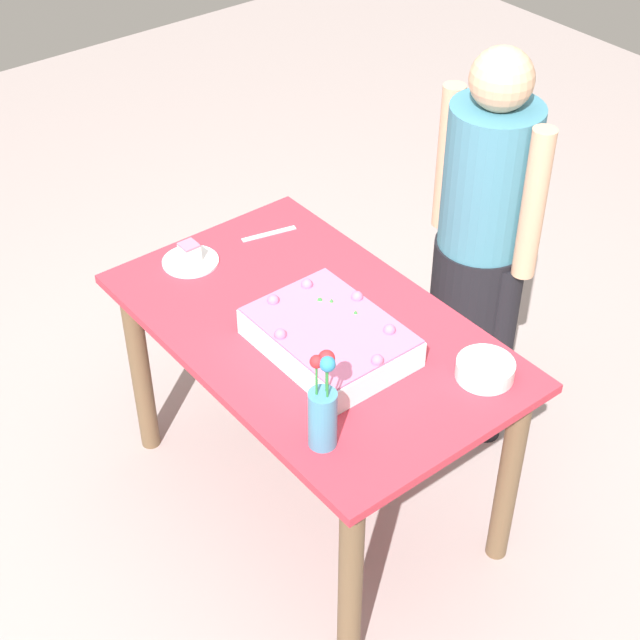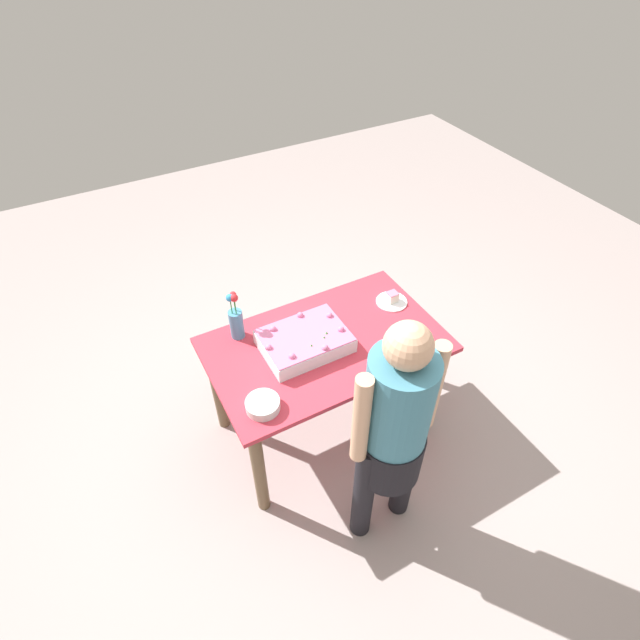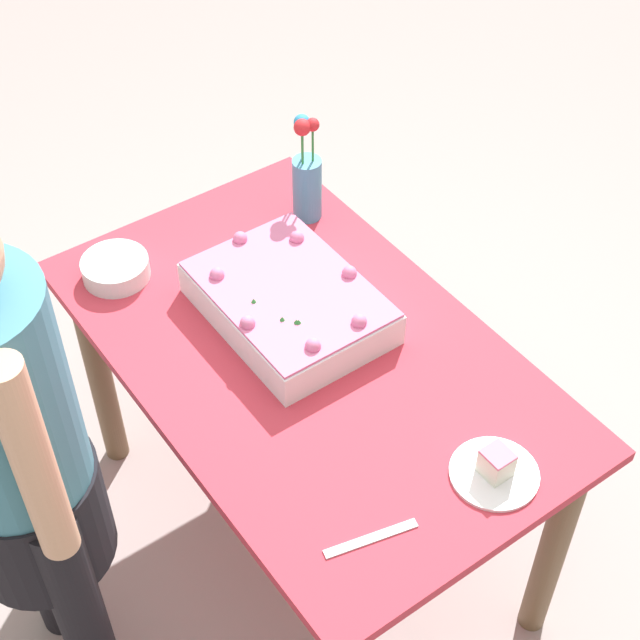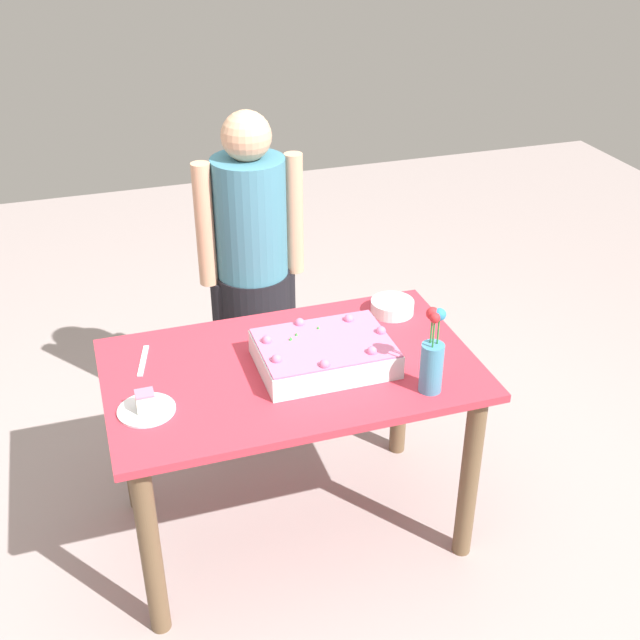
{
  "view_description": "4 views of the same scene",
  "coord_description": "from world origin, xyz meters",
  "px_view_note": "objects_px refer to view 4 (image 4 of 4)",
  "views": [
    {
      "loc": [
        1.84,
        -1.43,
        2.66
      ],
      "look_at": [
        0.05,
        -0.01,
        0.83
      ],
      "focal_mm": 55.0,
      "sensor_mm": 36.0,
      "label": 1
    },
    {
      "loc": [
        0.96,
        1.69,
        2.75
      ],
      "look_at": [
        0.01,
        -0.05,
        0.9
      ],
      "focal_mm": 28.0,
      "sensor_mm": 36.0,
      "label": 2
    },
    {
      "loc": [
        -1.29,
        0.89,
        2.45
      ],
      "look_at": [
        0.03,
        -0.06,
        0.8
      ],
      "focal_mm": 55.0,
      "sensor_mm": 36.0,
      "label": 3
    },
    {
      "loc": [
        -0.63,
        -2.28,
        2.33
      ],
      "look_at": [
        0.12,
        0.03,
        0.92
      ],
      "focal_mm": 45.0,
      "sensor_mm": 36.0,
      "label": 4
    }
  ],
  "objects_px": {
    "fruit_bowl": "(392,307)",
    "person_standing": "(252,261)",
    "cake_knife": "(143,361)",
    "sheet_cake": "(324,353)",
    "serving_plate_with_slice": "(146,406)",
    "flower_vase": "(432,360)"
  },
  "relations": [
    {
      "from": "fruit_bowl",
      "to": "person_standing",
      "type": "bearing_deg",
      "value": 135.2
    },
    {
      "from": "cake_knife",
      "to": "person_standing",
      "type": "xyz_separation_m",
      "value": [
        0.53,
        0.5,
        0.08
      ]
    },
    {
      "from": "person_standing",
      "to": "fruit_bowl",
      "type": "bearing_deg",
      "value": 45.2
    },
    {
      "from": "serving_plate_with_slice",
      "to": "cake_knife",
      "type": "relative_size",
      "value": 0.95
    },
    {
      "from": "sheet_cake",
      "to": "flower_vase",
      "type": "distance_m",
      "value": 0.39
    },
    {
      "from": "fruit_bowl",
      "to": "person_standing",
      "type": "distance_m",
      "value": 0.64
    },
    {
      "from": "sheet_cake",
      "to": "cake_knife",
      "type": "distance_m",
      "value": 0.65
    },
    {
      "from": "serving_plate_with_slice",
      "to": "cake_knife",
      "type": "xyz_separation_m",
      "value": [
        0.03,
        0.3,
        -0.02
      ]
    },
    {
      "from": "flower_vase",
      "to": "cake_knife",
      "type": "bearing_deg",
      "value": 152.0
    },
    {
      "from": "sheet_cake",
      "to": "person_standing",
      "type": "distance_m",
      "value": 0.73
    },
    {
      "from": "serving_plate_with_slice",
      "to": "flower_vase",
      "type": "bearing_deg",
      "value": -10.64
    },
    {
      "from": "flower_vase",
      "to": "fruit_bowl",
      "type": "distance_m",
      "value": 0.54
    },
    {
      "from": "flower_vase",
      "to": "person_standing",
      "type": "relative_size",
      "value": 0.21
    },
    {
      "from": "serving_plate_with_slice",
      "to": "cake_knife",
      "type": "distance_m",
      "value": 0.31
    },
    {
      "from": "flower_vase",
      "to": "fruit_bowl",
      "type": "relative_size",
      "value": 1.83
    },
    {
      "from": "serving_plate_with_slice",
      "to": "person_standing",
      "type": "xyz_separation_m",
      "value": [
        0.55,
        0.81,
        0.07
      ]
    },
    {
      "from": "flower_vase",
      "to": "person_standing",
      "type": "height_order",
      "value": "person_standing"
    },
    {
      "from": "sheet_cake",
      "to": "flower_vase",
      "type": "relative_size",
      "value": 1.5
    },
    {
      "from": "serving_plate_with_slice",
      "to": "cake_knife",
      "type": "height_order",
      "value": "serving_plate_with_slice"
    },
    {
      "from": "sheet_cake",
      "to": "fruit_bowl",
      "type": "distance_m",
      "value": 0.46
    },
    {
      "from": "flower_vase",
      "to": "person_standing",
      "type": "bearing_deg",
      "value": 110.79
    },
    {
      "from": "cake_knife",
      "to": "sheet_cake",
      "type": "bearing_deg",
      "value": 83.73
    }
  ]
}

